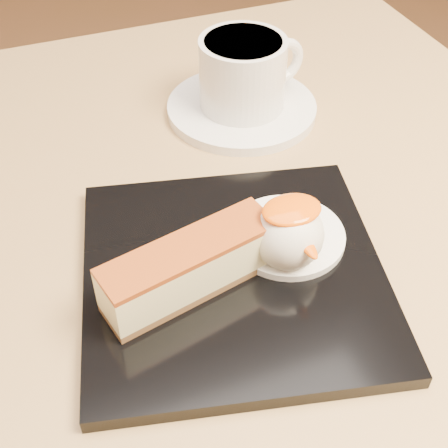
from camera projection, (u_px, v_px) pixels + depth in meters
name	position (u px, v px, depth m)	size (l,w,h in m)	color
table	(187.00, 376.00, 0.59)	(0.80, 0.80, 0.72)	black
dessert_plate	(234.00, 274.00, 0.46)	(0.22, 0.22, 0.01)	black
cheesecake	(190.00, 267.00, 0.43)	(0.13, 0.06, 0.04)	brown
cream_smear	(287.00, 236.00, 0.48)	(0.09, 0.09, 0.01)	white
ice_cream_scoop	(288.00, 235.00, 0.45)	(0.05, 0.05, 0.05)	white
mango_sauce	(292.00, 210.00, 0.44)	(0.04, 0.03, 0.01)	#FF6008
mint_sprig	(240.00, 221.00, 0.49)	(0.03, 0.02, 0.00)	green
saucer	(242.00, 108.00, 0.63)	(0.15, 0.15, 0.01)	white
coffee_cup	(244.00, 72.00, 0.60)	(0.11, 0.08, 0.07)	white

